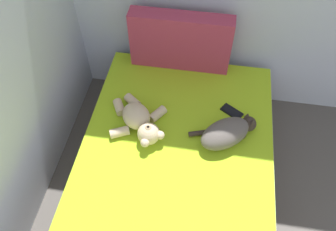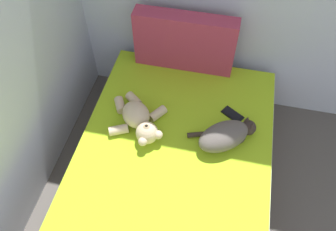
{
  "view_description": "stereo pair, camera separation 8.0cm",
  "coord_description": "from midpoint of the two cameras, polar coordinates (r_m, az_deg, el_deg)",
  "views": [
    {
      "loc": [
        1.03,
        2.22,
        2.27
      ],
      "look_at": [
        0.82,
        3.58,
        0.47
      ],
      "focal_mm": 36.13,
      "sensor_mm": 36.0,
      "label": 1
    },
    {
      "loc": [
        1.11,
        2.23,
        2.27
      ],
      "look_at": [
        0.82,
        3.58,
        0.47
      ],
      "focal_mm": 36.13,
      "sensor_mm": 36.0,
      "label": 2
    }
  ],
  "objects": [
    {
      "name": "bed",
      "position": [
        2.26,
        1.08,
        -12.37
      ],
      "size": [
        1.26,
        2.04,
        0.45
      ],
      "color": "olive",
      "rests_on": "ground_plane"
    },
    {
      "name": "cat",
      "position": [
        2.14,
        10.82,
        -3.33
      ],
      "size": [
        0.43,
        0.36,
        0.15
      ],
      "color": "#59514C",
      "rests_on": "bed"
    },
    {
      "name": "cell_phone",
      "position": [
        2.34,
        11.8,
        0.13
      ],
      "size": [
        0.16,
        0.14,
        0.01
      ],
      "color": "black",
      "rests_on": "bed"
    },
    {
      "name": "teddy_bear",
      "position": [
        2.19,
        -3.86,
        -0.81
      ],
      "size": [
        0.4,
        0.44,
        0.15
      ],
      "color": "beige",
      "rests_on": "bed"
    },
    {
      "name": "patterned_cushion",
      "position": [
        2.48,
        3.77,
        12.27
      ],
      "size": [
        0.73,
        0.13,
        0.44
      ],
      "color": "#A5334C",
      "rests_on": "bed"
    }
  ]
}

